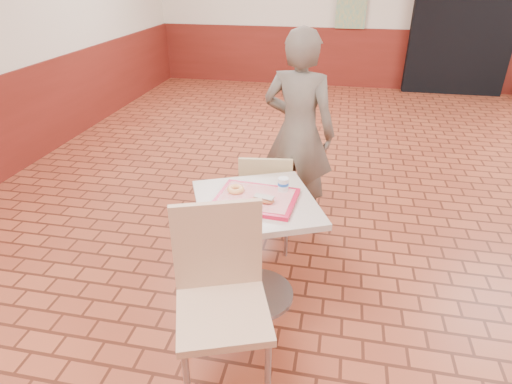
% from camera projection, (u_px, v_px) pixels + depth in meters
% --- Properties ---
extents(room_shell, '(8.01, 10.01, 3.01)m').
position_uv_depth(room_shell, '(447.00, 49.00, 2.72)').
color(room_shell, brown).
rests_on(room_shell, ground).
extents(wainscot_band, '(8.00, 10.00, 1.00)m').
position_uv_depth(wainscot_band, '(419.00, 188.00, 3.19)').
color(wainscot_band, '#5E1912').
rests_on(wainscot_band, ground).
extents(corridor_doorway, '(1.60, 0.22, 2.20)m').
position_uv_depth(corridor_doorway, '(463.00, 25.00, 6.92)').
color(corridor_doorway, black).
rests_on(corridor_doorway, ground).
extents(main_table, '(0.69, 0.69, 0.73)m').
position_uv_depth(main_table, '(256.00, 234.00, 2.65)').
color(main_table, '#B9A795').
rests_on(main_table, ground).
extents(chair_main_front, '(0.58, 0.58, 0.97)m').
position_uv_depth(chair_main_front, '(221.00, 290.00, 2.13)').
color(chair_main_front, tan).
rests_on(chair_main_front, ground).
extents(chair_main_back, '(0.42, 0.42, 0.81)m').
position_uv_depth(chair_main_back, '(266.00, 198.00, 3.16)').
color(chair_main_back, tan).
rests_on(chair_main_back, ground).
extents(customer, '(0.65, 0.49, 1.60)m').
position_uv_depth(customer, '(299.00, 133.00, 3.38)').
color(customer, '#5F564A').
rests_on(customer, ground).
extents(serving_tray, '(0.47, 0.36, 0.03)m').
position_uv_depth(serving_tray, '(256.00, 199.00, 2.54)').
color(serving_tray, red).
rests_on(serving_tray, main_table).
extents(ring_donut, '(0.12, 0.12, 0.03)m').
position_uv_depth(ring_donut, '(236.00, 189.00, 2.58)').
color(ring_donut, '#F5A559').
rests_on(ring_donut, serving_tray).
extents(long_john_donut, '(0.14, 0.09, 0.04)m').
position_uv_depth(long_john_donut, '(264.00, 199.00, 2.46)').
color(long_john_donut, '#BC6237').
rests_on(long_john_donut, serving_tray).
extents(paper_cup, '(0.07, 0.07, 0.08)m').
position_uv_depth(paper_cup, '(283.00, 184.00, 2.58)').
color(paper_cup, silver).
rests_on(paper_cup, serving_tray).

